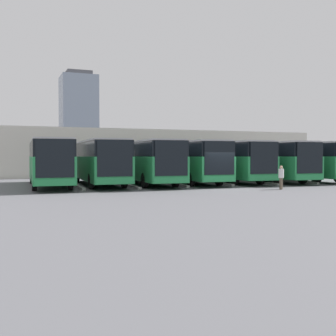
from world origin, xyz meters
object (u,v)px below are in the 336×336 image
(bus_2, at_px, (225,160))
(bus_4, at_px, (145,160))
(bus_5, at_px, (98,161))
(pedestrian, at_px, (281,177))
(bus_3, at_px, (186,160))
(bus_0, at_px, (299,160))
(bus_1, at_px, (264,160))
(bus_6, at_px, (49,161))

(bus_2, relative_size, bus_4, 1.00)
(bus_5, distance_m, pedestrian, 13.66)
(bus_2, bearing_deg, bus_3, 2.68)
(bus_0, xyz_separation_m, bus_4, (14.66, -0.35, 0.00))
(bus_0, relative_size, bus_1, 1.00)
(bus_5, distance_m, bus_6, 3.66)
(bus_0, distance_m, bus_2, 7.35)
(bus_2, xyz_separation_m, pedestrian, (0.44, 8.44, -1.03))
(bus_4, xyz_separation_m, pedestrian, (-6.89, 8.19, -1.03))
(bus_0, relative_size, bus_6, 1.00)
(bus_1, relative_size, pedestrian, 7.90)
(bus_2, height_order, bus_3, same)
(bus_6, bearing_deg, pedestrian, 151.27)
(bus_0, relative_size, bus_2, 1.00)
(bus_2, height_order, bus_4, same)
(bus_3, height_order, bus_6, same)
(bus_4, distance_m, pedestrian, 10.76)
(bus_0, height_order, bus_4, same)
(bus_3, bearing_deg, bus_4, 6.10)
(bus_1, xyz_separation_m, bus_4, (10.99, -0.26, 0.00))
(bus_3, height_order, bus_4, same)
(bus_0, height_order, bus_3, same)
(bus_1, distance_m, bus_4, 10.99)
(bus_3, relative_size, bus_6, 1.00)
(bus_3, distance_m, bus_6, 10.99)
(bus_0, bearing_deg, bus_5, 0.05)
(bus_0, height_order, bus_1, same)
(pedestrian, bearing_deg, bus_2, 45.41)
(bus_0, height_order, bus_2, same)
(bus_5, bearing_deg, pedestrian, 143.26)
(bus_3, bearing_deg, bus_1, 178.66)
(bus_3, xyz_separation_m, bus_6, (10.99, -0.19, 0.00))
(bus_0, height_order, bus_6, same)
(pedestrian, bearing_deg, bus_6, 107.17)
(bus_1, height_order, bus_4, same)
(bus_2, bearing_deg, bus_0, 177.80)
(bus_0, bearing_deg, bus_1, 0.96)
(bus_1, height_order, bus_5, same)
(bus_2, distance_m, bus_3, 3.66)
(bus_0, xyz_separation_m, pedestrian, (7.76, 7.84, -1.03))
(bus_4, bearing_deg, pedestrian, 132.54)
(bus_0, distance_m, bus_5, 18.34)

